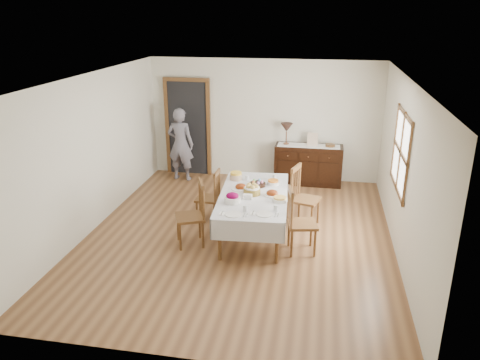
% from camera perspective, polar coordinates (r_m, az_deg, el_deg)
% --- Properties ---
extents(ground, '(6.00, 6.00, 0.00)m').
position_cam_1_polar(ground, '(7.88, -0.13, -6.75)').
color(ground, brown).
extents(room_shell, '(5.02, 6.02, 2.65)m').
position_cam_1_polar(room_shell, '(7.72, -0.64, 5.70)').
color(room_shell, white).
rests_on(room_shell, ground).
extents(dining_table, '(1.22, 2.20, 0.73)m').
position_cam_1_polar(dining_table, '(7.65, 1.66, -2.31)').
color(dining_table, silver).
rests_on(dining_table, ground).
extents(chair_left_near, '(0.58, 0.58, 1.06)m').
position_cam_1_polar(chair_left_near, '(7.43, -5.74, -4.04)').
color(chair_left_near, brown).
rests_on(chair_left_near, ground).
extents(chair_left_far, '(0.39, 0.39, 0.94)m').
position_cam_1_polar(chair_left_far, '(8.24, -3.65, -1.92)').
color(chair_left_far, brown).
rests_on(chair_left_far, ground).
extents(chair_right_near, '(0.51, 0.51, 1.05)m').
position_cam_1_polar(chair_right_near, '(7.21, 7.19, -4.91)').
color(chair_right_near, brown).
rests_on(chair_right_near, ground).
extents(chair_right_far, '(0.55, 0.55, 1.06)m').
position_cam_1_polar(chair_right_far, '(8.13, 7.67, -1.92)').
color(chair_right_far, brown).
rests_on(chair_right_far, ground).
extents(sideboard, '(1.42, 0.52, 0.85)m').
position_cam_1_polar(sideboard, '(10.14, 8.31, 1.87)').
color(sideboard, black).
rests_on(sideboard, ground).
extents(person, '(0.56, 0.39, 1.71)m').
position_cam_1_polar(person, '(10.27, -7.27, 4.63)').
color(person, slate).
rests_on(person, ground).
extents(bread_basket, '(0.28, 0.28, 0.18)m').
position_cam_1_polar(bread_basket, '(7.58, 1.47, -1.20)').
color(bread_basket, olive).
rests_on(bread_basket, dining_table).
extents(egg_basket, '(0.28, 0.28, 0.11)m').
position_cam_1_polar(egg_basket, '(7.96, 2.14, -0.48)').
color(egg_basket, black).
rests_on(egg_basket, dining_table).
extents(ham_platter_a, '(0.33, 0.33, 0.11)m').
position_cam_1_polar(ham_platter_a, '(7.82, 0.11, -0.89)').
color(ham_platter_a, white).
rests_on(ham_platter_a, dining_table).
extents(ham_platter_b, '(0.27, 0.27, 0.11)m').
position_cam_1_polar(ham_platter_b, '(7.56, 3.94, -1.67)').
color(ham_platter_b, white).
rests_on(ham_platter_b, dining_table).
extents(beet_bowl, '(0.26, 0.26, 0.16)m').
position_cam_1_polar(beet_bowl, '(7.26, -0.92, -2.24)').
color(beet_bowl, white).
rests_on(beet_bowl, dining_table).
extents(carrot_bowl, '(0.22, 0.22, 0.08)m').
position_cam_1_polar(carrot_bowl, '(8.03, 4.07, -0.29)').
color(carrot_bowl, white).
rests_on(carrot_bowl, dining_table).
extents(pineapple_bowl, '(0.22, 0.22, 0.14)m').
position_cam_1_polar(pineapple_bowl, '(8.24, -0.48, 0.50)').
color(pineapple_bowl, tan).
rests_on(pineapple_bowl, dining_table).
extents(casserole_dish, '(0.24, 0.24, 0.07)m').
position_cam_1_polar(casserole_dish, '(7.35, 4.88, -2.34)').
color(casserole_dish, white).
rests_on(casserole_dish, dining_table).
extents(butter_dish, '(0.15, 0.10, 0.07)m').
position_cam_1_polar(butter_dish, '(7.41, 0.94, -2.03)').
color(butter_dish, white).
rests_on(butter_dish, dining_table).
extents(setting_left, '(0.43, 0.31, 0.10)m').
position_cam_1_polar(setting_left, '(6.89, -0.37, -3.95)').
color(setting_left, white).
rests_on(setting_left, dining_table).
extents(setting_right, '(0.43, 0.31, 0.10)m').
position_cam_1_polar(setting_right, '(6.91, 3.41, -3.90)').
color(setting_right, white).
rests_on(setting_right, dining_table).
extents(glass_far_a, '(0.07, 0.07, 0.09)m').
position_cam_1_polar(glass_far_a, '(8.20, 0.87, 0.26)').
color(glass_far_a, silver).
rests_on(glass_far_a, dining_table).
extents(glass_far_b, '(0.07, 0.07, 0.11)m').
position_cam_1_polar(glass_far_b, '(8.20, 4.21, 0.28)').
color(glass_far_b, silver).
rests_on(glass_far_b, dining_table).
extents(runner, '(1.30, 0.35, 0.01)m').
position_cam_1_polar(runner, '(9.99, 8.38, 4.17)').
color(runner, white).
rests_on(runner, sideboard).
extents(table_lamp, '(0.26, 0.26, 0.46)m').
position_cam_1_polar(table_lamp, '(9.95, 5.70, 6.31)').
color(table_lamp, brown).
rests_on(table_lamp, sideboard).
extents(picture_frame, '(0.22, 0.08, 0.28)m').
position_cam_1_polar(picture_frame, '(9.96, 8.83, 4.91)').
color(picture_frame, '#C2A98F').
rests_on(picture_frame, sideboard).
extents(deco_bowl, '(0.20, 0.20, 0.06)m').
position_cam_1_polar(deco_bowl, '(9.98, 10.94, 4.16)').
color(deco_bowl, brown).
rests_on(deco_bowl, sideboard).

